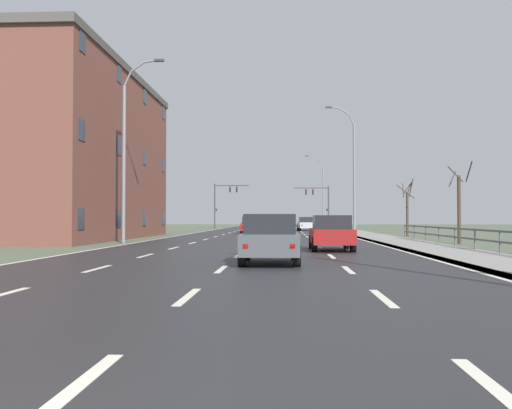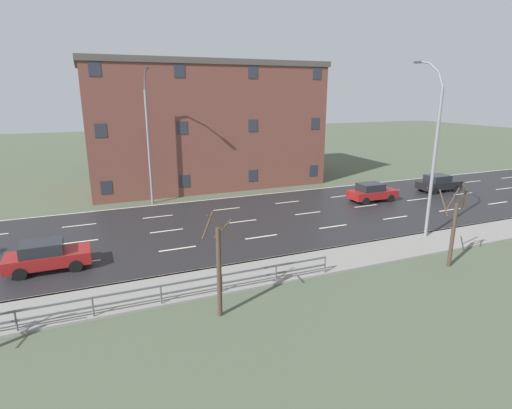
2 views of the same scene
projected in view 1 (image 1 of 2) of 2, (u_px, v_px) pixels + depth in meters
name	position (u px, v px, depth m)	size (l,w,h in m)	color
ground_plane	(265.00, 235.00, 50.59)	(160.00, 160.00, 0.12)	#4C5642
road_asphalt_strip	(269.00, 231.00, 62.57)	(14.00, 120.00, 0.03)	#232326
sidewalk_right	(344.00, 230.00, 62.15)	(3.00, 120.00, 0.12)	gray
guardrail	(475.00, 235.00, 23.61)	(0.07, 27.51, 1.00)	#515459
street_lamp_midground	(352.00, 172.00, 46.40)	(2.49, 0.24, 10.86)	slate
street_lamp_distant	(322.00, 192.00, 83.32)	(2.82, 0.24, 10.91)	slate
street_lamp_left_bank	(126.00, 153.00, 32.38)	(2.44, 0.24, 10.76)	slate
traffic_signal_right	(320.00, 199.00, 77.26)	(4.89, 0.36, 5.91)	#38383A
traffic_signal_left	(223.00, 198.00, 77.07)	(4.81, 0.36, 6.23)	#38383A
car_far_right	(251.00, 224.00, 57.34)	(1.85, 4.11, 1.57)	black
car_far_left	(331.00, 233.00, 24.60)	(1.84, 4.10, 1.57)	maroon
car_distant	(306.00, 224.00, 62.60)	(2.02, 4.19, 1.57)	#B7B7BC
car_near_left	(270.00, 238.00, 17.56)	(1.87, 4.11, 1.57)	#474C51
car_near_right	(252.00, 225.00, 49.27)	(1.88, 4.12, 1.57)	maroon
brick_building	(54.00, 155.00, 39.08)	(11.51, 22.44, 11.79)	brown
bare_tree_mid	(459.00, 206.00, 31.15)	(1.25, 1.29, 4.61)	#423328
bare_tree_far	(407.00, 210.00, 43.94)	(1.36, 1.42, 4.58)	#423328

